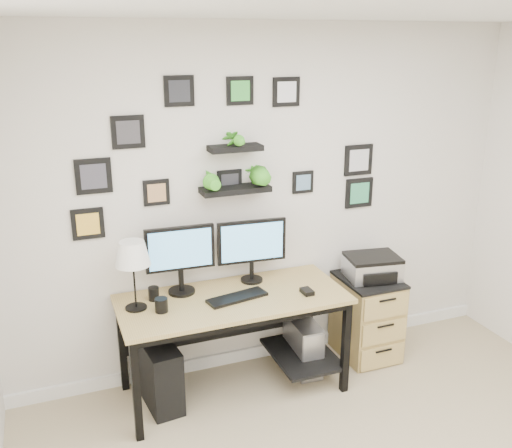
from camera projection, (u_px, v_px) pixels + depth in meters
name	position (u px, v px, depth m)	size (l,w,h in m)	color
room	(269.00, 349.00, 4.67)	(4.00, 4.00, 4.00)	tan
desk	(236.00, 310.00, 4.07)	(1.60, 0.70, 0.75)	tan
monitor_left	(180.00, 255.00, 3.97)	(0.49, 0.20, 0.50)	black
monitor_right	(252.00, 246.00, 4.17)	(0.51, 0.18, 0.48)	black
keyboard	(237.00, 297.00, 3.96)	(0.43, 0.14, 0.02)	black
mouse	(307.00, 291.00, 4.04)	(0.07, 0.11, 0.03)	black
table_lamp	(132.00, 255.00, 3.71)	(0.23, 0.23, 0.48)	black
mug	(161.00, 305.00, 3.77)	(0.09, 0.09, 0.10)	black
pen_cup	(154.00, 294.00, 3.94)	(0.07, 0.07, 0.10)	black
pc_tower_black	(159.00, 373.00, 4.00)	(0.21, 0.47, 0.47)	black
pc_tower_grey	(303.00, 345.00, 4.43)	(0.20, 0.42, 0.41)	gray
file_cabinet	(367.00, 317.00, 4.60)	(0.43, 0.53, 0.67)	tan
printer	(372.00, 267.00, 4.49)	(0.44, 0.38, 0.18)	silver
wall_decor	(234.00, 161.00, 4.02)	(2.32, 0.18, 1.06)	black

